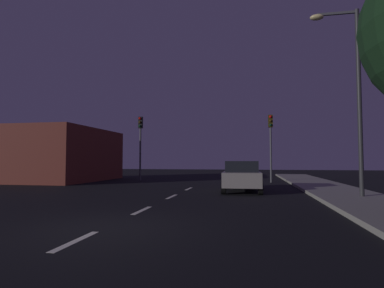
% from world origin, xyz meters
% --- Properties ---
extents(ground_plane, '(80.00, 80.00, 0.00)m').
position_xyz_m(ground_plane, '(0.00, 7.00, 0.00)').
color(ground_plane, black).
extents(sidewalk_curb_right, '(3.00, 40.00, 0.15)m').
position_xyz_m(sidewalk_curb_right, '(7.50, 7.00, 0.07)').
color(sidewalk_curb_right, gray).
rests_on(sidewalk_curb_right, ground_plane).
extents(lane_stripe_nearest, '(0.16, 1.60, 0.01)m').
position_xyz_m(lane_stripe_nearest, '(0.00, -1.20, 0.00)').
color(lane_stripe_nearest, silver).
rests_on(lane_stripe_nearest, ground_plane).
extents(lane_stripe_second, '(0.16, 1.60, 0.01)m').
position_xyz_m(lane_stripe_second, '(0.00, 2.60, 0.00)').
color(lane_stripe_second, silver).
rests_on(lane_stripe_second, ground_plane).
extents(lane_stripe_third, '(0.16, 1.60, 0.01)m').
position_xyz_m(lane_stripe_third, '(0.00, 6.40, 0.00)').
color(lane_stripe_third, silver).
rests_on(lane_stripe_third, ground_plane).
extents(lane_stripe_fourth, '(0.16, 1.60, 0.01)m').
position_xyz_m(lane_stripe_fourth, '(0.00, 10.20, 0.00)').
color(lane_stripe_fourth, silver).
rests_on(lane_stripe_fourth, ground_plane).
extents(traffic_signal_left, '(0.32, 0.38, 4.99)m').
position_xyz_m(traffic_signal_left, '(-5.00, 16.00, 3.49)').
color(traffic_signal_left, '#4C4C51').
rests_on(traffic_signal_left, ground_plane).
extents(traffic_signal_right, '(0.32, 0.38, 4.87)m').
position_xyz_m(traffic_signal_right, '(4.85, 16.00, 3.41)').
color(traffic_signal_right, '#4C4C51').
rests_on(traffic_signal_right, ground_plane).
extents(car_stopped_ahead, '(2.02, 4.30, 1.55)m').
position_xyz_m(car_stopped_ahead, '(2.95, 9.34, 0.79)').
color(car_stopped_ahead, gray).
rests_on(car_stopped_ahead, ground_plane).
extents(street_lamp_right, '(1.94, 0.36, 7.85)m').
position_xyz_m(street_lamp_right, '(7.52, 6.73, 4.68)').
color(street_lamp_right, '#2D2D30').
rests_on(street_lamp_right, ground_plane).
extents(storefront_left, '(5.53, 8.83, 4.02)m').
position_xyz_m(storefront_left, '(-10.77, 15.22, 2.01)').
color(storefront_left, maroon).
rests_on(storefront_left, ground_plane).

